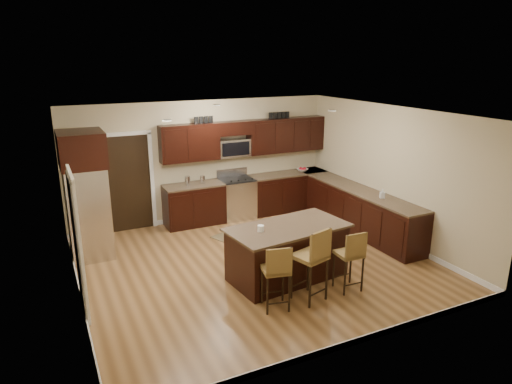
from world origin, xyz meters
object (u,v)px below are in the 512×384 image
island (287,254)px  stool_mid (313,256)px  stool_left (277,270)px  refrigerator (86,194)px  range (237,198)px  stool_right (351,254)px

island → stool_mid: (-0.04, -0.85, 0.31)m
stool_left → refrigerator: 3.96m
island → stool_mid: bearing=-99.0°
island → stool_left: bearing=-134.4°
range → refrigerator: (-3.30, -0.75, 0.74)m
island → refrigerator: bearing=133.6°
range → stool_right: 3.99m
stool_left → stool_mid: bearing=11.6°
island → refrigerator: refrigerator is taller
refrigerator → stool_left: bearing=-55.6°
stool_left → island: bearing=64.5°
stool_left → range: bearing=87.1°
stool_mid → stool_right: size_ratio=1.16×
stool_right → refrigerator: (-3.54, 3.23, 0.58)m
stool_left → stool_right: stool_left is taller
island → stool_left: 1.08m
stool_right → refrigerator: 4.82m
island → stool_mid: stool_mid is taller
stool_left → refrigerator: refrigerator is taller
stool_right → stool_mid: bearing=-176.9°
island → stool_right: stool_right is taller
range → refrigerator: refrigerator is taller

